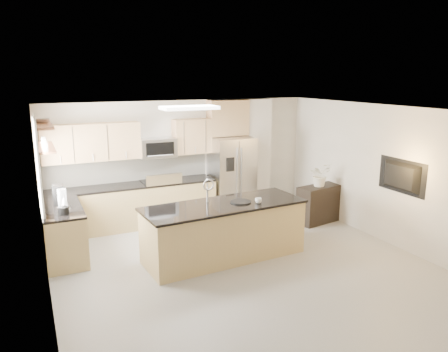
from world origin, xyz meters
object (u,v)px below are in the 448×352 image
range (161,202)px  kettle (65,203)px  bowl (41,120)px  flower_vase (320,169)px  credenza (319,204)px  cup (258,201)px  platter (241,202)px  blender (63,203)px  television (398,177)px  island (224,231)px  microwave (158,148)px  refrigerator (232,176)px  coffee_maker (58,195)px

range → kettle: 2.42m
bowl → flower_vase: 5.54m
credenza → cup: cup is taller
platter → bowl: bowl is taller
blender → television: television is taller
island → bowl: bowl is taller
television → flower_vase: bearing=12.6°
kettle → platter: bearing=-21.0°
credenza → television: television is taller
microwave → platter: (0.77, -2.40, -0.64)m
microwave → kettle: microwave is taller
blender → kettle: size_ratio=1.71×
cup → credenza: bearing=27.1°
refrigerator → television: bearing=-59.0°
cup → bowl: (-3.28, 1.77, 1.36)m
range → microwave: (0.00, 0.12, 1.16)m
refrigerator → island: (-1.19, -2.19, -0.40)m
refrigerator → island: 2.52m
cup → platter: (-0.26, 0.17, -0.04)m
island → kettle: (-2.50, 1.03, 0.54)m
cup → bowl: 3.97m
television → platter: bearing=72.8°
platter → kettle: bearing=159.0°
credenza → coffee_maker: (-5.24, 0.47, 0.68)m
microwave → television: microwave is taller
refrigerator → credenza: refrigerator is taller
platter → television: bearing=-17.2°
coffee_maker → refrigerator: bearing=12.6°
cup → island: bearing=159.5°
credenza → flower_vase: bearing=-177.7°
kettle → flower_vase: (5.14, -0.16, 0.15)m
credenza → blender: bearing=170.7°
range → coffee_maker: 2.36m
refrigerator → bowl: bowl is taller
flower_vase → television: bearing=-77.4°
kettle → refrigerator: bearing=17.4°
refrigerator → credenza: size_ratio=1.76×
cup → coffee_maker: coffee_maker is taller
bowl → island: bearing=-29.9°
platter → blender: 2.95m
cup → television: 2.60m
credenza → bowl: bowl is taller
range → cup: range is taller
credenza → island: bearing=-172.8°
range → island: island is taller
kettle → television: 5.87m
island → coffee_maker: size_ratio=8.28×
range → refrigerator: size_ratio=0.64×
refrigerator → cup: refrigerator is taller
island → kettle: island is taller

